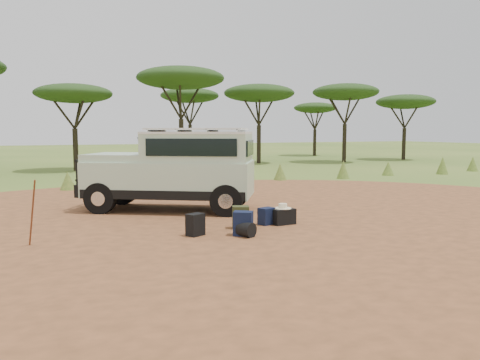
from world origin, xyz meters
name	(u,v)px	position (x,y,z in m)	size (l,w,h in m)	color
ground	(239,231)	(0.00, 0.00, 0.00)	(140.00, 140.00, 0.00)	#4B6C26
dirt_clearing	(239,230)	(0.00, 0.00, 0.00)	(23.00, 23.00, 0.01)	#9A5932
grass_fringe	(153,177)	(0.12, 8.67, 0.40)	(36.60, 1.60, 0.90)	#4B6C26
acacia_treeline	(119,87)	(0.75, 19.81, 4.87)	(46.70, 13.20, 6.26)	#2C2419
safari_vehicle	(176,171)	(-0.53, 3.19, 1.10)	(4.93, 3.97, 2.28)	#B6D1B2
walking_staff	(32,213)	(-4.18, 0.24, 0.65)	(0.03, 0.03, 1.35)	brown
backpack_black	(195,225)	(-1.05, -0.10, 0.24)	(0.35, 0.26, 0.47)	black
backpack_navy	(243,224)	(-0.12, -0.50, 0.26)	(0.40, 0.28, 0.52)	#12193A
backpack_olive	(241,217)	(0.13, 0.20, 0.26)	(0.37, 0.27, 0.51)	#363E1C
duffel_navy	(267,216)	(0.87, 0.35, 0.20)	(0.36, 0.27, 0.40)	#12193A
hard_case	(283,216)	(1.24, 0.24, 0.19)	(0.53, 0.38, 0.38)	black
stuff_sack	(246,230)	(-0.11, -0.63, 0.16)	(0.32, 0.32, 0.32)	black
safari_hat	(283,207)	(1.24, 0.24, 0.42)	(0.41, 0.41, 0.12)	#F4E4B7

